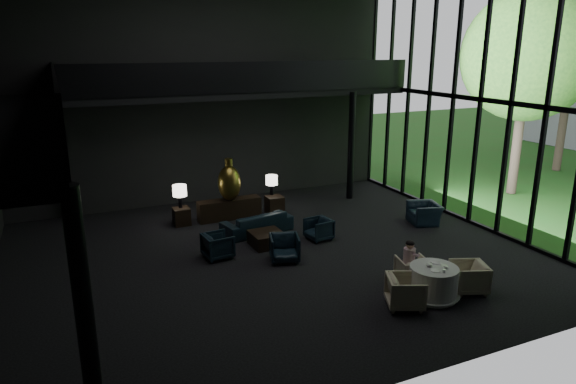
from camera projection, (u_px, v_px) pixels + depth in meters
name	position (u px, v px, depth m)	size (l,w,h in m)	color
floor	(274.00, 256.00, 14.16)	(14.00, 12.00, 0.02)	black
wall_back	(208.00, 92.00, 18.32)	(14.00, 0.04, 8.00)	black
wall_front	(424.00, 154.00, 7.80)	(14.00, 0.04, 8.00)	black
curtain_wall	(481.00, 99.00, 15.81)	(0.20, 12.00, 8.00)	black
mezzanine_left	(7.00, 125.00, 10.70)	(2.00, 12.00, 0.25)	black
mezzanine_back	(244.00, 93.00, 17.84)	(12.00, 2.00, 0.25)	black
railing_left	(56.00, 94.00, 10.93)	(0.06, 12.00, 1.00)	black
railing_back	(254.00, 77.00, 16.80)	(12.00, 0.06, 1.00)	black
column_sw	(87.00, 334.00, 6.64)	(0.24, 0.24, 4.00)	black
column_nw	(64.00, 161.00, 16.64)	(0.24, 0.24, 4.00)	black
column_ne	(351.00, 146.00, 19.02)	(0.24, 0.24, 4.00)	black
tree_near	(528.00, 56.00, 18.82)	(4.80, 4.80, 7.65)	#382D23
tree_far	(576.00, 36.00, 22.34)	(5.60, 5.60, 8.80)	#382D23
console	(229.00, 209.00, 17.15)	(2.12, 0.48, 0.67)	black
bronze_urn	(229.00, 183.00, 16.81)	(0.75, 0.75, 1.40)	brown
side_table_left	(182.00, 216.00, 16.57)	(0.51, 0.51, 0.56)	black
table_lamp_left	(180.00, 192.00, 16.41)	(0.45, 0.45, 0.75)	black
side_table_right	(275.00, 205.00, 17.70)	(0.55, 0.55, 0.61)	black
table_lamp_right	(272.00, 181.00, 17.70)	(0.41, 0.41, 0.69)	black
sofa	(257.00, 219.00, 15.82)	(2.33, 0.68, 0.91)	#1D3341
lounge_armchair_west	(218.00, 245.00, 13.97)	(0.72, 0.68, 0.74)	#183946
lounge_armchair_east	(319.00, 229.00, 15.30)	(0.64, 0.60, 0.65)	#1A3C49
lounge_armchair_south	(284.00, 247.00, 13.76)	(0.78, 0.73, 0.80)	#152E46
window_armchair	(425.00, 211.00, 16.69)	(0.97, 0.63, 0.85)	#224351
coffee_table	(267.00, 239.00, 14.87)	(0.90, 0.90, 0.40)	black
dining_table	(433.00, 284.00, 11.76)	(1.25, 1.25, 0.75)	white
dining_chair_north	(412.00, 270.00, 12.53)	(0.62, 0.58, 0.64)	#BFB590
dining_chair_east	(469.00, 276.00, 12.03)	(0.76, 0.72, 0.79)	#BAAF91
dining_chair_west	(406.00, 290.00, 11.31)	(0.80, 0.75, 0.82)	#B1AD95
child	(410.00, 252.00, 12.46)	(0.29, 0.29, 0.62)	#CFA1B4
plate_a	(435.00, 271.00, 11.45)	(0.21, 0.21, 0.01)	white
plate_b	(435.00, 262.00, 11.90)	(0.21, 0.21, 0.01)	white
saucer	(444.00, 265.00, 11.73)	(0.14, 0.14, 0.01)	white
coffee_cup	(446.00, 267.00, 11.56)	(0.08, 0.08, 0.06)	white
cereal_bowl	(429.00, 265.00, 11.67)	(0.15, 0.15, 0.07)	white
cream_pot	(444.00, 271.00, 11.35)	(0.06, 0.06, 0.07)	#99999E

